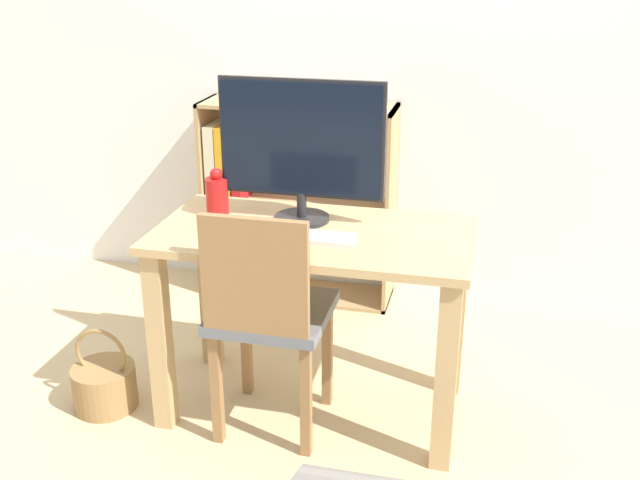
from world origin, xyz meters
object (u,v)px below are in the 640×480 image
object	(u,v)px
chair	(267,312)
basket	(104,385)
vase	(217,195)
monitor	(301,144)
keyboard	(297,236)
bookshelf	(262,208)

from	to	relation	value
chair	basket	size ratio (longest dim) A/B	2.62
vase	basket	bearing A→B (deg)	-145.87
monitor	vase	world-z (taller)	monitor
keyboard	bookshelf	distance (m)	1.17
chair	basket	distance (m)	0.77
chair	monitor	bearing A→B (deg)	90.19
monitor	chair	bearing A→B (deg)	-99.73
chair	bookshelf	distance (m)	1.22
monitor	vase	size ratio (longest dim) A/B	3.30
basket	monitor	bearing A→B (deg)	21.87
vase	bookshelf	world-z (taller)	bookshelf
chair	basket	bearing A→B (deg)	-170.31
chair	bookshelf	xyz separation A→B (m)	(-0.39, 1.15, -0.04)
chair	bookshelf	size ratio (longest dim) A/B	0.90
keyboard	bookshelf	bearing A→B (deg)	114.12
keyboard	basket	size ratio (longest dim) A/B	1.22
keyboard	basket	distance (m)	0.99
monitor	vase	distance (m)	0.38
vase	basket	world-z (taller)	vase
vase	basket	distance (m)	0.86
chair	basket	xyz separation A→B (m)	(-0.67, 0.00, -0.39)
vase	basket	size ratio (longest dim) A/B	0.54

